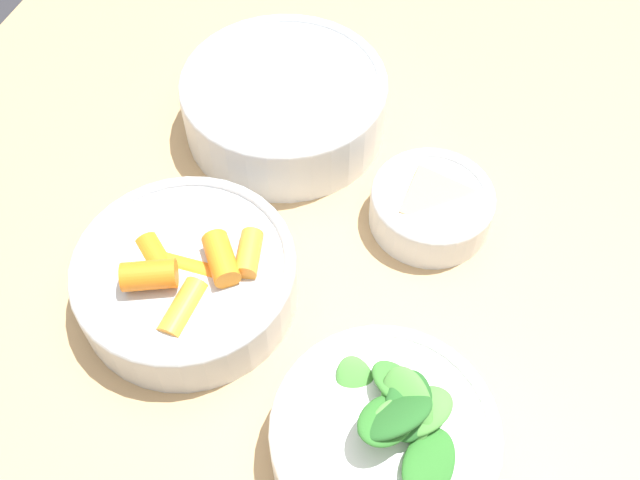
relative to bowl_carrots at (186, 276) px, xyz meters
The scene contains 5 objects.
dining_table 0.18m from the bowl_carrots, 79.31° to the right, with size 1.18×0.95×0.72m.
bowl_carrots is the anchor object (origin of this frame).
bowl_greens 0.21m from the bowl_carrots, 112.86° to the right, with size 0.16×0.16×0.09m.
bowl_beans_hotdog 0.21m from the bowl_carrots, ahead, with size 0.20×0.20×0.06m.
bowl_cookies 0.22m from the bowl_carrots, 51.02° to the right, with size 0.11×0.11×0.05m.
Camera 1 is at (-0.29, -0.08, 1.25)m, focal length 40.00 mm.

